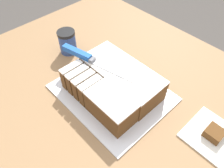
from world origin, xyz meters
TOP-DOWN VIEW (x-y plane):
  - countertop at (0.00, 0.00)m, footprint 1.40×1.10m
  - cake_board at (-0.07, 0.03)m, footprint 0.39×0.32m
  - cake at (-0.06, 0.03)m, footprint 0.30×0.23m
  - knife at (-0.21, 0.02)m, footprint 0.30×0.09m
  - coffee_cup at (-0.37, 0.06)m, footprint 0.07×0.07m
  - paper_napkin at (0.28, 0.14)m, footprint 0.16×0.16m
  - brownie at (0.28, 0.14)m, footprint 0.05×0.05m

SIDE VIEW (x-z plane):
  - countertop at x=0.00m, z-range 0.00..0.90m
  - cake_board at x=-0.07m, z-range 0.90..0.90m
  - paper_napkin at x=0.28m, z-range 0.90..0.90m
  - brownie at x=0.28m, z-range 0.90..0.93m
  - cake at x=-0.06m, z-range 0.90..0.99m
  - coffee_cup at x=-0.37m, z-range 0.90..1.00m
  - knife at x=-0.21m, z-range 0.99..1.01m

